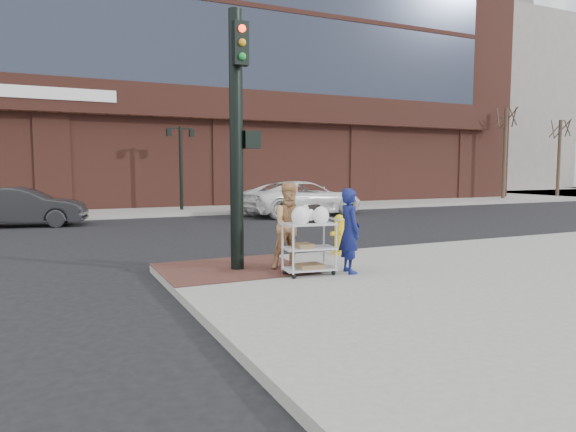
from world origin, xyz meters
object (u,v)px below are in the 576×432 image
pedestrian_tan (291,226)px  minivan_white (303,198)px  lamp_post (181,159)px  fire_hydrant (339,234)px  woman_blue (350,231)px  traffic_signal_pole (238,133)px  utility_cart (309,243)px  sedan_dark (22,207)px

pedestrian_tan → minivan_white: bearing=68.4°
lamp_post → fire_hydrant: 14.67m
lamp_post → minivan_white: 6.31m
minivan_white → lamp_post: bearing=43.5°
lamp_post → woman_blue: lamp_post is taller
traffic_signal_pole → utility_cart: traffic_signal_pole is taller
minivan_white → utility_cart: 13.89m
woman_blue → sedan_dark: size_ratio=0.37×
pedestrian_tan → utility_cart: 0.72m
minivan_white → woman_blue: bearing=149.8°
woman_blue → pedestrian_tan: pedestrian_tan is taller
woman_blue → pedestrian_tan: bearing=55.3°
pedestrian_tan → minivan_white: (6.19, 11.79, -0.22)m
minivan_white → fire_hydrant: bearing=150.2°
lamp_post → utility_cart: lamp_post is taller
minivan_white → utility_cart: (-6.14, -12.46, -0.04)m
lamp_post → sedan_dark: size_ratio=0.91×
sedan_dark → traffic_signal_pole: bearing=-149.0°
woman_blue → pedestrian_tan: (-0.84, 0.82, 0.05)m
minivan_white → utility_cart: size_ratio=4.30×
woman_blue → minivan_white: 13.70m
traffic_signal_pole → woman_blue: bearing=-33.6°
minivan_white → utility_cart: minivan_white is taller
lamp_post → fire_hydrant: size_ratio=4.28×
lamp_post → pedestrian_tan: lamp_post is taller
minivan_white → fire_hydrant: minivan_white is taller
traffic_signal_pole → fire_hydrant: 3.56m
traffic_signal_pole → minivan_white: bearing=57.9°
woman_blue → lamp_post: bearing=7.0°
sedan_dark → minivan_white: minivan_white is taller
pedestrian_tan → utility_cart: (0.05, -0.67, -0.26)m
pedestrian_tan → utility_cart: pedestrian_tan is taller
traffic_signal_pole → woman_blue: traffic_signal_pole is taller
fire_hydrant → pedestrian_tan: bearing=-148.3°
fire_hydrant → utility_cart: bearing=-134.1°
woman_blue → minivan_white: (5.34, 12.61, -0.17)m
pedestrian_tan → fire_hydrant: size_ratio=1.84×
woman_blue → minivan_white: woman_blue is taller
lamp_post → sedan_dark: bearing=-152.8°
utility_cart → fire_hydrant: (1.69, 1.74, -0.12)m
traffic_signal_pole → woman_blue: 2.87m
traffic_signal_pole → pedestrian_tan: (0.96, -0.38, -1.82)m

